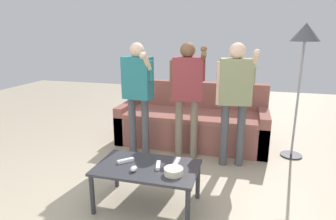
{
  "coord_description": "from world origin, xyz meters",
  "views": [
    {
      "loc": [
        0.91,
        -2.56,
        1.62
      ],
      "look_at": [
        0.13,
        0.33,
        0.82
      ],
      "focal_mm": 30.82,
      "sensor_mm": 36.0,
      "label": 1
    }
  ],
  "objects_px": {
    "couch": "(193,122)",
    "coffee_table": "(147,171)",
    "player_center": "(187,88)",
    "player_left": "(138,87)",
    "player_right": "(235,91)",
    "floor_lamp": "(305,42)",
    "game_remote_wand_far": "(126,161)",
    "game_remote_nunchuk": "(134,169)",
    "game_remote_wand_spare": "(158,165)",
    "snack_bowl": "(174,171)",
    "game_remote_wand_near": "(177,162)"
  },
  "relations": [
    {
      "from": "player_center",
      "to": "couch",
      "type": "bearing_deg",
      "value": 92.37
    },
    {
      "from": "game_remote_nunchuk",
      "to": "player_left",
      "type": "xyz_separation_m",
      "value": [
        -0.43,
        1.25,
        0.51
      ]
    },
    {
      "from": "game_remote_wand_far",
      "to": "player_left",
      "type": "bearing_deg",
      "value": 104.49
    },
    {
      "from": "coffee_table",
      "to": "game_remote_wand_far",
      "type": "relative_size",
      "value": 6.7
    },
    {
      "from": "game_remote_nunchuk",
      "to": "game_remote_wand_spare",
      "type": "height_order",
      "value": "game_remote_nunchuk"
    },
    {
      "from": "player_center",
      "to": "floor_lamp",
      "type": "bearing_deg",
      "value": 16.66
    },
    {
      "from": "player_left",
      "to": "game_remote_wand_far",
      "type": "bearing_deg",
      "value": -75.51
    },
    {
      "from": "player_left",
      "to": "player_right",
      "type": "xyz_separation_m",
      "value": [
        1.24,
        -0.01,
        0.01
      ]
    },
    {
      "from": "player_right",
      "to": "game_remote_wand_far",
      "type": "relative_size",
      "value": 10.64
    },
    {
      "from": "couch",
      "to": "player_center",
      "type": "bearing_deg",
      "value": -87.63
    },
    {
      "from": "coffee_table",
      "to": "snack_bowl",
      "type": "relative_size",
      "value": 5.54
    },
    {
      "from": "snack_bowl",
      "to": "game_remote_nunchuk",
      "type": "relative_size",
      "value": 1.96
    },
    {
      "from": "couch",
      "to": "player_right",
      "type": "xyz_separation_m",
      "value": [
        0.62,
        -0.68,
        0.65
      ]
    },
    {
      "from": "game_remote_nunchuk",
      "to": "floor_lamp",
      "type": "distance_m",
      "value": 2.58
    },
    {
      "from": "player_left",
      "to": "game_remote_wand_far",
      "type": "height_order",
      "value": "player_left"
    },
    {
      "from": "player_center",
      "to": "player_right",
      "type": "height_order",
      "value": "player_right"
    },
    {
      "from": "player_right",
      "to": "player_center",
      "type": "bearing_deg",
      "value": 172.16
    },
    {
      "from": "player_left",
      "to": "game_remote_wand_spare",
      "type": "height_order",
      "value": "player_left"
    },
    {
      "from": "coffee_table",
      "to": "game_remote_nunchuk",
      "type": "xyz_separation_m",
      "value": [
        -0.08,
        -0.12,
        0.07
      ]
    },
    {
      "from": "game_remote_wand_spare",
      "to": "player_center",
      "type": "bearing_deg",
      "value": 88.91
    },
    {
      "from": "game_remote_wand_spare",
      "to": "game_remote_wand_near",
      "type": "bearing_deg",
      "value": 38.35
    },
    {
      "from": "floor_lamp",
      "to": "game_remote_nunchuk",
      "type": "bearing_deg",
      "value": -132.41
    },
    {
      "from": "coffee_table",
      "to": "game_remote_wand_spare",
      "type": "bearing_deg",
      "value": 8.61
    },
    {
      "from": "player_left",
      "to": "player_right",
      "type": "bearing_deg",
      "value": -0.39
    },
    {
      "from": "coffee_table",
      "to": "game_remote_wand_near",
      "type": "distance_m",
      "value": 0.3
    },
    {
      "from": "couch",
      "to": "coffee_table",
      "type": "height_order",
      "value": "couch"
    },
    {
      "from": "coffee_table",
      "to": "player_right",
      "type": "height_order",
      "value": "player_right"
    },
    {
      "from": "coffee_table",
      "to": "player_right",
      "type": "bearing_deg",
      "value": 57.12
    },
    {
      "from": "floor_lamp",
      "to": "player_right",
      "type": "distance_m",
      "value": 1.08
    },
    {
      "from": "couch",
      "to": "game_remote_wand_far",
      "type": "xyz_separation_m",
      "value": [
        -0.33,
        -1.77,
        0.13
      ]
    },
    {
      "from": "game_remote_nunchuk",
      "to": "game_remote_wand_near",
      "type": "bearing_deg",
      "value": 37.2
    },
    {
      "from": "couch",
      "to": "game_remote_nunchuk",
      "type": "relative_size",
      "value": 24.62
    },
    {
      "from": "snack_bowl",
      "to": "player_right",
      "type": "height_order",
      "value": "player_right"
    },
    {
      "from": "player_right",
      "to": "game_remote_wand_spare",
      "type": "height_order",
      "value": "player_right"
    },
    {
      "from": "coffee_table",
      "to": "player_center",
      "type": "height_order",
      "value": "player_center"
    },
    {
      "from": "player_left",
      "to": "game_remote_wand_spare",
      "type": "distance_m",
      "value": 1.37
    },
    {
      "from": "game_remote_nunchuk",
      "to": "game_remote_wand_spare",
      "type": "xyz_separation_m",
      "value": [
        0.19,
        0.14,
        -0.01
      ]
    },
    {
      "from": "snack_bowl",
      "to": "game_remote_wand_spare",
      "type": "relative_size",
      "value": 1.08
    },
    {
      "from": "floor_lamp",
      "to": "game_remote_wand_near",
      "type": "relative_size",
      "value": 11.13
    },
    {
      "from": "floor_lamp",
      "to": "player_left",
      "type": "relative_size",
      "value": 1.16
    },
    {
      "from": "player_left",
      "to": "game_remote_wand_far",
      "type": "distance_m",
      "value": 1.24
    },
    {
      "from": "snack_bowl",
      "to": "game_remote_nunchuk",
      "type": "distance_m",
      "value": 0.36
    },
    {
      "from": "player_right",
      "to": "floor_lamp",
      "type": "bearing_deg",
      "value": 32.4
    },
    {
      "from": "couch",
      "to": "game_remote_wand_far",
      "type": "bearing_deg",
      "value": -100.61
    },
    {
      "from": "game_remote_wand_near",
      "to": "game_remote_wand_far",
      "type": "xyz_separation_m",
      "value": [
        -0.48,
        -0.1,
        -0.0
      ]
    },
    {
      "from": "game_remote_nunchuk",
      "to": "game_remote_wand_near",
      "type": "distance_m",
      "value": 0.42
    },
    {
      "from": "couch",
      "to": "floor_lamp",
      "type": "height_order",
      "value": "floor_lamp"
    },
    {
      "from": "player_center",
      "to": "game_remote_wand_near",
      "type": "distance_m",
      "value": 1.19
    },
    {
      "from": "couch",
      "to": "game_remote_wand_spare",
      "type": "relative_size",
      "value": 13.55
    },
    {
      "from": "snack_bowl",
      "to": "game_remote_nunchuk",
      "type": "xyz_separation_m",
      "value": [
        -0.36,
        -0.03,
        -0.01
      ]
    }
  ]
}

